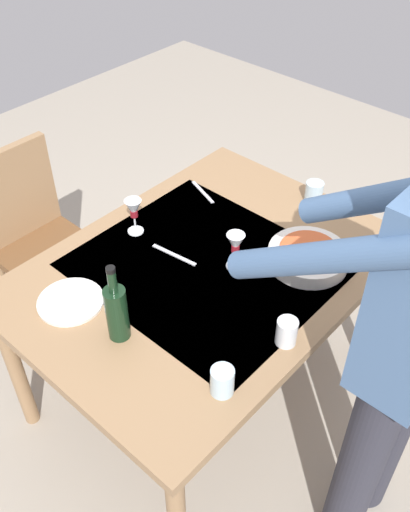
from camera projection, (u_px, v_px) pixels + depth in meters
name	position (u px, v px, depth m)	size (l,w,h in m)	color
ground_plane	(205.00, 386.00, 2.60)	(6.00, 6.00, 0.00)	#9E9384
dining_table	(205.00, 280.00, 2.16)	(1.39, 1.03, 0.74)	#93704C
chair_near	(34.00, 232.00, 2.60)	(0.40, 0.40, 0.91)	brown
person_server	(406.00, 343.00, 1.55)	(0.42, 0.61, 1.69)	#2D2D38
wine_bottle	(117.00, 311.00, 1.79)	(0.07, 0.07, 0.30)	black
wine_glass_left	(134.00, 210.00, 2.19)	(0.07, 0.07, 0.15)	white
wine_glass_right	(235.00, 245.00, 2.04)	(0.07, 0.07, 0.15)	white
water_cup_near_left	(314.00, 192.00, 2.39)	(0.08, 0.08, 0.09)	silver
water_cup_near_right	(287.00, 332.00, 1.81)	(0.07, 0.07, 0.09)	silver
water_cup_far_left	(222.00, 381.00, 1.66)	(0.07, 0.07, 0.09)	silver
serving_bowl_pasta	(308.00, 256.00, 2.10)	(0.30, 0.30, 0.07)	silver
dinner_plate_near	(71.00, 302.00, 1.96)	(0.23, 0.23, 0.01)	silver
table_knife	(174.00, 255.00, 2.15)	(0.01, 0.20, 0.01)	silver
table_fork	(203.00, 192.00, 2.47)	(0.01, 0.18, 0.01)	silver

